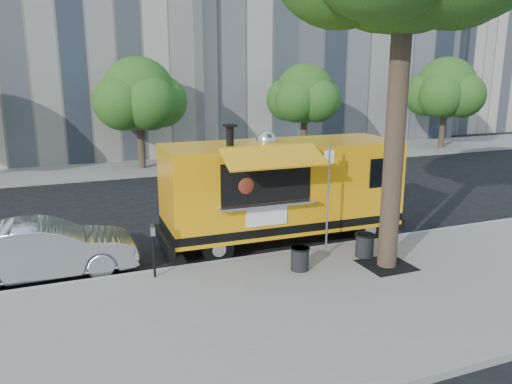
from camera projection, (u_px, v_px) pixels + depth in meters
ground at (251, 249)px, 14.28m from camera, size 120.00×120.00×0.00m
sidewalk at (319, 306)px, 10.66m from camera, size 60.00×6.00×0.15m
curb at (264, 257)px, 13.43m from camera, size 60.00×0.14×0.16m
far_sidewalk at (159, 165)px, 26.44m from camera, size 60.00×5.00×0.15m
building_mid at (289, 1)px, 36.98m from camera, size 20.00×14.00×20.00m
building_right at (465, 36)px, 44.84m from camera, size 16.00×12.00×16.00m
tree_well at (386, 265)px, 12.66m from camera, size 1.20×1.20×0.02m
far_tree_b at (138, 94)px, 24.47m from camera, size 3.60×3.60×5.50m
far_tree_c at (305, 94)px, 27.47m from camera, size 3.24×3.24×5.21m
far_tree_d at (446, 88)px, 31.21m from camera, size 3.78×3.78×5.64m
sign_post at (328, 193)px, 13.00m from camera, size 0.28×0.06×3.00m
parking_meter at (153, 244)px, 11.75m from camera, size 0.11×0.11×1.33m
food_truck at (281, 188)px, 14.41m from camera, size 7.17×3.37×3.52m
sedan at (45, 250)px, 12.17m from camera, size 4.33×1.54×1.42m
trash_bin_left at (300, 258)px, 12.31m from camera, size 0.49×0.49×0.58m
trash_bin_right at (365, 245)px, 13.20m from camera, size 0.52×0.52×0.62m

